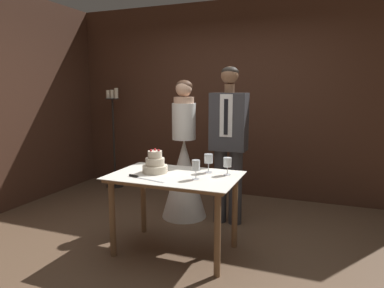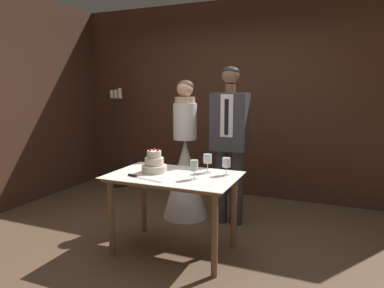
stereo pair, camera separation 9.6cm
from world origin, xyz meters
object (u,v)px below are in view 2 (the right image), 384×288
(tiered_cake, at_px, (154,164))
(cake_knife, at_px, (138,177))
(wine_glass_middle, at_px, (208,160))
(bride, at_px, (185,168))
(cake_table, at_px, (174,185))
(candle_stand, at_px, (117,136))
(groom, at_px, (229,139))
(wine_glass_near, at_px, (194,166))
(wine_glass_far, at_px, (226,163))

(tiered_cake, distance_m, cake_knife, 0.26)
(wine_glass_middle, height_order, bride, bride)
(cake_table, bearing_deg, candle_stand, 136.68)
(groom, distance_m, candle_stand, 2.25)
(cake_knife, bearing_deg, tiered_cake, 95.96)
(cake_knife, bearing_deg, cake_table, 54.97)
(wine_glass_near, bearing_deg, cake_knife, -162.95)
(cake_knife, xyz_separation_m, wine_glass_middle, (0.51, 0.43, 0.12))
(wine_glass_far, xyz_separation_m, bride, (-0.73, 0.71, -0.26))
(cake_knife, xyz_separation_m, bride, (-0.02, 1.11, -0.16))
(wine_glass_near, height_order, bride, bride)
(wine_glass_near, distance_m, wine_glass_middle, 0.28)
(cake_knife, bearing_deg, candle_stand, 142.22)
(cake_table, xyz_separation_m, wine_glass_middle, (0.26, 0.20, 0.23))
(cake_knife, bearing_deg, wine_glass_far, 42.82)
(wine_glass_middle, distance_m, bride, 0.91)
(cake_knife, relative_size, wine_glass_middle, 2.21)
(wine_glass_far, bearing_deg, wine_glass_middle, 172.22)
(bride, bearing_deg, wine_glass_near, -62.01)
(wine_glass_middle, relative_size, bride, 0.11)
(cake_knife, relative_size, bride, 0.24)
(groom, bearing_deg, cake_knife, -115.26)
(bride, bearing_deg, tiered_cake, -86.28)
(wine_glass_near, xyz_separation_m, wine_glass_middle, (0.02, 0.28, 0.01))
(cake_table, relative_size, cake_knife, 3.00)
(cake_table, relative_size, wine_glass_near, 6.87)
(cake_table, relative_size, candle_stand, 0.76)
(wine_glass_far, relative_size, bride, 0.10)
(cake_knife, height_order, wine_glass_middle, wine_glass_middle)
(cake_table, distance_m, cake_knife, 0.35)
(cake_table, xyz_separation_m, wine_glass_far, (0.45, 0.18, 0.21))
(cake_knife, bearing_deg, wine_glass_near, 30.27)
(cake_table, relative_size, wine_glass_middle, 6.64)
(cake_table, xyz_separation_m, candle_stand, (-1.81, 1.71, 0.15))
(cake_table, distance_m, wine_glass_near, 0.33)
(cake_table, relative_size, wine_glass_far, 7.28)
(wine_glass_far, distance_m, bride, 1.05)
(wine_glass_far, bearing_deg, cake_knife, -150.41)
(bride, height_order, groom, groom)
(groom, bearing_deg, wine_glass_far, -75.66)
(groom, height_order, candle_stand, groom)
(wine_glass_near, distance_m, candle_stand, 2.72)
(wine_glass_near, bearing_deg, groom, 87.76)
(bride, bearing_deg, cake_table, -72.83)
(cake_knife, height_order, wine_glass_near, wine_glass_near)
(wine_glass_far, bearing_deg, groom, 104.34)
(wine_glass_near, bearing_deg, bride, 117.99)
(cake_table, bearing_deg, bride, 107.17)
(bride, relative_size, candle_stand, 1.05)
(tiered_cake, bearing_deg, wine_glass_near, -12.10)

